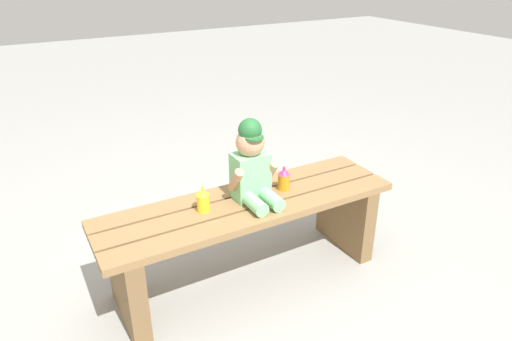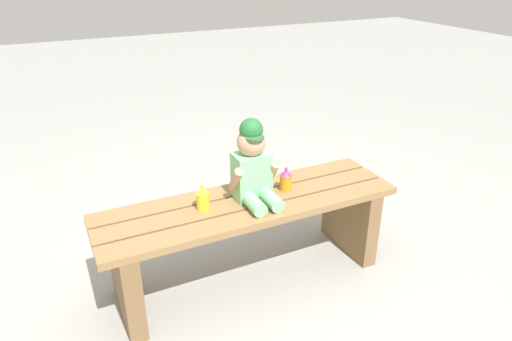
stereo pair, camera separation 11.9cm
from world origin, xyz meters
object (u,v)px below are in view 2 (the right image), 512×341
object	(u,v)px
child_figure	(253,165)
sippy_cup_left	(203,198)
park_bench	(249,227)
sippy_cup_right	(286,180)

from	to	relation	value
child_figure	sippy_cup_left	size ratio (longest dim) A/B	3.26
park_bench	child_figure	distance (m)	0.33
park_bench	child_figure	size ratio (longest dim) A/B	3.67
park_bench	sippy_cup_right	xyz separation A→B (m)	(0.21, 0.02, 0.21)
park_bench	sippy_cup_right	bearing A→B (deg)	5.18
sippy_cup_left	child_figure	bearing A→B (deg)	-1.57
child_figure	sippy_cup_right	size ratio (longest dim) A/B	3.26
child_figure	sippy_cup_right	xyz separation A→B (m)	(0.19, 0.01, -0.12)
sippy_cup_left	sippy_cup_right	world-z (taller)	same
child_figure	sippy_cup_right	world-z (taller)	child_figure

